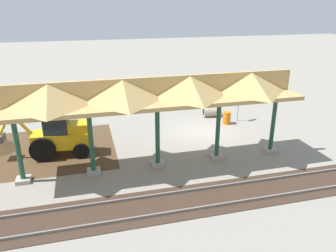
{
  "coord_description": "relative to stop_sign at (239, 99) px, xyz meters",
  "views": [
    {
      "loc": [
        7.56,
        19.56,
        8.37
      ],
      "look_at": [
        3.06,
        2.39,
        1.6
      ],
      "focal_mm": 35.0,
      "sensor_mm": 36.0,
      "label": 1
    }
  ],
  "objects": [
    {
      "name": "traffic_barrel",
      "position": [
        1.04,
        0.38,
        -1.25
      ],
      "size": [
        0.56,
        0.56,
        0.9
      ],
      "primitive_type": "cylinder",
      "color": "orange",
      "rests_on": "ground"
    },
    {
      "name": "rail_tracks",
      "position": [
        3.3,
        9.17,
        -1.67
      ],
      "size": [
        60.0,
        2.58,
        0.15
      ],
      "color": "slate",
      "rests_on": "ground"
    },
    {
      "name": "platform_canopy",
      "position": [
        7.36,
        5.46,
        2.46
      ],
      "size": [
        14.87,
        3.2,
        4.9
      ],
      "color": "#9E998E",
      "rests_on": "ground"
    },
    {
      "name": "backhoe",
      "position": [
        12.55,
        2.73,
        -0.43
      ],
      "size": [
        5.32,
        1.91,
        2.82
      ],
      "color": "#EAB214",
      "rests_on": "ground"
    },
    {
      "name": "dirt_work_zone",
      "position": [
        14.3,
        1.86,
        -1.69
      ],
      "size": [
        9.81,
        7.0,
        0.01
      ],
      "primitive_type": "cube",
      "color": "#4C3823",
      "rests_on": "ground"
    },
    {
      "name": "ground_plane",
      "position": [
        3.3,
        1.45,
        -1.7
      ],
      "size": [
        120.0,
        120.0,
        0.0
      ],
      "primitive_type": "plane",
      "color": "gray"
    },
    {
      "name": "concrete_pipe",
      "position": [
        1.46,
        -1.41,
        -1.3
      ],
      "size": [
        1.45,
        0.95,
        0.79
      ],
      "color": "#9E9384",
      "rests_on": "ground"
    },
    {
      "name": "stop_sign",
      "position": [
        0.0,
        0.0,
        0.0
      ],
      "size": [
        0.7,
        0.36,
        2.35
      ],
      "color": "gray",
      "rests_on": "ground"
    }
  ]
}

